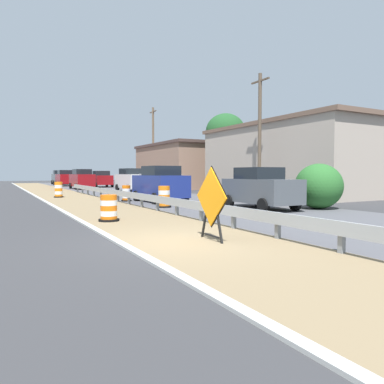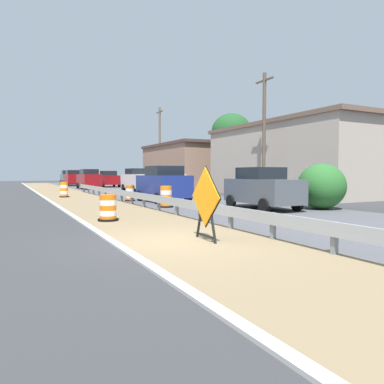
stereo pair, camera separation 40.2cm
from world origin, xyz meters
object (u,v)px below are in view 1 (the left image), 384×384
at_px(traffic_barrel_nearest, 109,209).
at_px(car_distant_b, 65,178).
at_px(traffic_barrel_mid, 126,194).
at_px(car_distant_c, 131,180).
at_px(car_lead_near_lane, 160,184).
at_px(car_distant_a, 102,179).
at_px(traffic_barrel_far, 59,190).
at_px(warning_sign_diamond, 211,200).
at_px(car_mid_far_lane, 260,188).
at_px(traffic_barrel_close, 164,198).
at_px(utility_pole_near, 260,134).
at_px(car_trailing_far_lane, 82,179).
at_px(car_trailing_near_lane, 159,181).
at_px(utility_pole_mid, 153,146).
at_px(car_lead_far_lane, 59,177).

relative_size(traffic_barrel_nearest, car_distant_b, 0.21).
distance_m(traffic_barrel_mid, car_distant_c, 12.63).
bearing_deg(car_lead_near_lane, car_distant_a, -8.63).
distance_m(traffic_barrel_far, car_distant_a, 19.27).
bearing_deg(warning_sign_diamond, car_mid_far_lane, -135.51).
distance_m(traffic_barrel_close, car_mid_far_lane, 4.81).
bearing_deg(car_distant_c, warning_sign_diamond, -16.12).
bearing_deg(traffic_barrel_mid, traffic_barrel_nearest, -112.26).
xyz_separation_m(traffic_barrel_close, utility_pole_near, (8.42, 2.86, 3.90)).
bearing_deg(car_distant_b, car_lead_near_lane, -178.72).
bearing_deg(car_trailing_far_lane, traffic_barrel_mid, 175.61).
distance_m(car_mid_far_lane, car_distant_b, 37.28).
distance_m(car_trailing_near_lane, car_distant_b, 24.33).
xyz_separation_m(traffic_barrel_nearest, car_trailing_far_lane, (4.76, 27.36, 0.65)).
bearing_deg(traffic_barrel_far, traffic_barrel_mid, -60.95).
distance_m(car_distant_b, utility_pole_near, 32.45).
relative_size(car_trailing_near_lane, car_distant_b, 1.01).
bearing_deg(car_distant_b, car_mid_far_lane, -174.93).
relative_size(car_trailing_far_lane, utility_pole_near, 0.55).
relative_size(warning_sign_diamond, car_mid_far_lane, 0.46).
xyz_separation_m(car_mid_far_lane, utility_pole_mid, (5.10, 25.61, 3.82)).
bearing_deg(car_distant_c, car_mid_far_lane, -2.17).
relative_size(traffic_barrel_nearest, car_trailing_far_lane, 0.20).
xyz_separation_m(car_distant_a, utility_pole_near, (4.24, -25.19, 3.39)).
bearing_deg(warning_sign_diamond, car_distant_b, -92.45).
xyz_separation_m(car_lead_near_lane, car_distant_c, (2.82, 13.27, 0.01)).
bearing_deg(traffic_barrel_mid, car_distant_a, 78.87).
bearing_deg(traffic_barrel_mid, car_lead_near_lane, -42.20).
bearing_deg(utility_pole_mid, car_mid_far_lane, -101.26).
bearing_deg(car_lead_near_lane, car_distant_c, -13.79).
bearing_deg(traffic_barrel_close, car_mid_far_lane, -37.90).
xyz_separation_m(warning_sign_diamond, utility_pole_near, (11.05, 11.62, 3.34)).
bearing_deg(traffic_barrel_close, traffic_barrel_nearest, -135.69).
relative_size(traffic_barrel_far, car_trailing_near_lane, 0.25).
xyz_separation_m(car_trailing_far_lane, car_distant_a, (3.33, 4.51, -0.08)).
bearing_deg(car_distant_a, traffic_barrel_far, -21.74).
distance_m(traffic_barrel_close, utility_pole_mid, 24.74).
bearing_deg(car_lead_near_lane, traffic_barrel_mid, 45.98).
bearing_deg(utility_pole_near, traffic_barrel_close, -161.28).
height_order(car_trailing_near_lane, car_distant_c, car_trailing_near_lane).
height_order(car_distant_a, utility_pole_mid, utility_pole_mid).
bearing_deg(car_distant_c, car_trailing_near_lane, -0.65).
xyz_separation_m(car_lead_far_lane, utility_pole_near, (7.23, -38.23, 3.32)).
distance_m(traffic_barrel_mid, utility_pole_near, 9.85).
height_order(car_mid_far_lane, car_distant_a, car_mid_far_lane).
distance_m(traffic_barrel_close, car_distant_a, 28.36).
bearing_deg(car_trailing_far_lane, traffic_barrel_nearest, 169.54).
relative_size(car_lead_near_lane, car_trailing_far_lane, 0.91).
distance_m(traffic_barrel_nearest, traffic_barrel_mid, 9.28).
distance_m(traffic_barrel_close, car_distant_b, 34.24).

